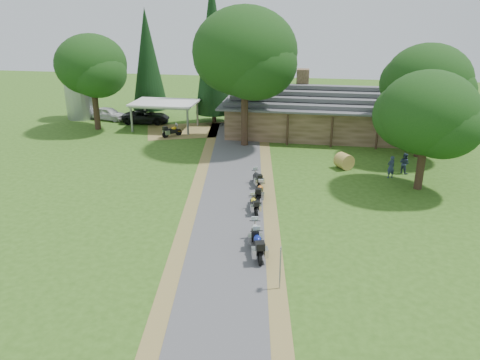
% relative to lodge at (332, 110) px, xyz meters
% --- Properties ---
extents(ground, '(120.00, 120.00, 0.00)m').
position_rel_lodge_xyz_m(ground, '(-6.00, -24.00, -2.45)').
color(ground, '#325618').
rests_on(ground, ground).
extents(driveway, '(51.95, 51.95, 0.00)m').
position_rel_lodge_xyz_m(driveway, '(-6.50, -20.00, -2.45)').
color(driveway, '#4D4D4F').
rests_on(driveway, ground).
extents(lodge, '(21.40, 9.40, 4.90)m').
position_rel_lodge_xyz_m(lodge, '(0.00, 0.00, 0.00)').
color(lodge, brown).
rests_on(lodge, ground).
extents(silo, '(3.33, 3.33, 6.54)m').
position_rel_lodge_xyz_m(silo, '(-27.76, 2.40, 0.82)').
color(silo, gray).
rests_on(silo, ground).
extents(carport, '(6.58, 4.43, 2.83)m').
position_rel_lodge_xyz_m(carport, '(-16.89, -0.69, -1.04)').
color(carport, silver).
rests_on(carport, ground).
extents(car_white_sedan, '(3.48, 5.73, 1.78)m').
position_rel_lodge_xyz_m(car_white_sedan, '(-24.38, 2.01, -1.56)').
color(car_white_sedan, silver).
rests_on(car_white_sedan, ground).
extents(car_dark_suv, '(2.89, 5.70, 2.10)m').
position_rel_lodge_xyz_m(car_dark_suv, '(-19.75, 1.32, -1.40)').
color(car_dark_suv, black).
rests_on(car_dark_suv, ground).
extents(motorcycle_row_a, '(1.21, 2.22, 1.45)m').
position_rel_lodge_xyz_m(motorcycle_row_a, '(-4.09, -24.97, -1.73)').
color(motorcycle_row_a, navy).
rests_on(motorcycle_row_a, ground).
extents(motorcycle_row_b, '(0.91, 2.02, 1.33)m').
position_rel_lodge_xyz_m(motorcycle_row_b, '(-4.44, -23.56, -1.78)').
color(motorcycle_row_b, '#B4B6BD').
rests_on(motorcycle_row_b, ground).
extents(motorcycle_row_c, '(1.08, 1.75, 1.14)m').
position_rel_lodge_xyz_m(motorcycle_row_c, '(-5.05, -19.53, -1.88)').
color(motorcycle_row_c, yellow).
rests_on(motorcycle_row_c, ground).
extents(motorcycle_row_d, '(0.61, 1.87, 1.28)m').
position_rel_lodge_xyz_m(motorcycle_row_d, '(-4.91, -17.62, -1.81)').
color(motorcycle_row_d, orange).
rests_on(motorcycle_row_d, ground).
extents(motorcycle_row_e, '(1.19, 1.85, 1.21)m').
position_rel_lodge_xyz_m(motorcycle_row_e, '(-5.44, -14.98, -1.85)').
color(motorcycle_row_e, black).
rests_on(motorcycle_row_e, ground).
extents(motorcycle_carport_a, '(1.74, 1.78, 1.28)m').
position_rel_lodge_xyz_m(motorcycle_carport_a, '(-15.34, -3.53, -1.81)').
color(motorcycle_carport_a, gold).
rests_on(motorcycle_carport_a, ground).
extents(person_a, '(0.70, 0.64, 2.02)m').
position_rel_lodge_xyz_m(person_a, '(4.28, -11.81, -1.44)').
color(person_a, '#2C3753').
rests_on(person_a, ground).
extents(person_b, '(0.66, 0.65, 1.90)m').
position_rel_lodge_xyz_m(person_b, '(5.44, -10.60, -1.50)').
color(person_b, '#2C3753').
rests_on(person_b, ground).
extents(hay_bale, '(1.67, 1.64, 1.24)m').
position_rel_lodge_xyz_m(hay_bale, '(0.92, -10.27, -1.83)').
color(hay_bale, olive).
rests_on(hay_bale, ground).
extents(sign_post, '(0.39, 0.06, 2.17)m').
position_rel_lodge_xyz_m(sign_post, '(-2.72, -27.73, -1.37)').
color(sign_post, gray).
rests_on(sign_post, ground).
extents(oak_lodge_left, '(9.09, 9.09, 13.59)m').
position_rel_lodge_xyz_m(oak_lodge_left, '(-7.88, -5.17, 4.34)').
color(oak_lodge_left, black).
rests_on(oak_lodge_left, ground).
extents(oak_lodge_right, '(6.91, 6.91, 10.49)m').
position_rel_lodge_xyz_m(oak_lodge_right, '(7.30, -6.07, 2.80)').
color(oak_lodge_right, black).
rests_on(oak_lodge_right, ground).
extents(oak_driveway, '(6.70, 6.70, 8.86)m').
position_rel_lodge_xyz_m(oak_driveway, '(5.95, -13.74, 1.98)').
color(oak_driveway, black).
rests_on(oak_driveway, ground).
extents(oak_silo, '(7.04, 7.04, 10.63)m').
position_rel_lodge_xyz_m(oak_silo, '(-23.82, -1.96, 2.87)').
color(oak_silo, black).
rests_on(oak_silo, ground).
extents(cedar_near, '(3.99, 3.99, 15.09)m').
position_rel_lodge_xyz_m(cedar_near, '(-12.51, 2.89, 5.10)').
color(cedar_near, black).
rests_on(cedar_near, ground).
extents(cedar_far, '(3.94, 3.94, 11.91)m').
position_rel_lodge_xyz_m(cedar_far, '(-20.11, 3.99, 3.51)').
color(cedar_far, black).
rests_on(cedar_far, ground).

